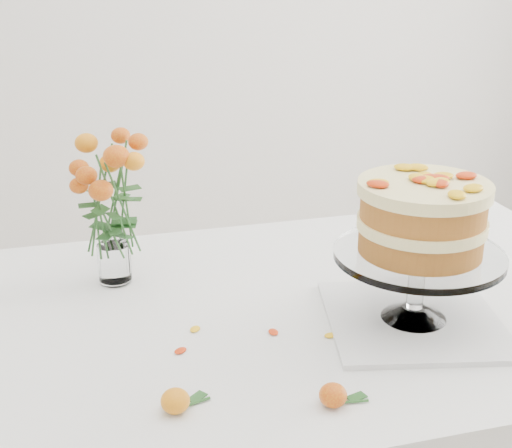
% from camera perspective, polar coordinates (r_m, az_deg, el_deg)
% --- Properties ---
extents(table, '(1.43, 0.93, 0.76)m').
position_cam_1_polar(table, '(1.51, 4.68, -8.97)').
color(table, tan).
rests_on(table, ground).
extents(napkin, '(0.39, 0.39, 0.01)m').
position_cam_1_polar(napkin, '(1.42, 12.45, -7.48)').
color(napkin, silver).
rests_on(napkin, table).
extents(cake_stand, '(0.32, 0.32, 0.29)m').
position_cam_1_polar(cake_stand, '(1.34, 13.10, -0.07)').
color(cake_stand, silver).
rests_on(cake_stand, napkin).
extents(rose_vase, '(0.30, 0.30, 0.35)m').
position_cam_1_polar(rose_vase, '(1.50, -11.68, 2.57)').
color(rose_vase, silver).
rests_on(rose_vase, table).
extents(loose_rose_near, '(0.08, 0.05, 0.04)m').
position_cam_1_polar(loose_rose_near, '(1.15, -6.45, -13.89)').
color(loose_rose_near, orange).
rests_on(loose_rose_near, table).
extents(loose_rose_far, '(0.08, 0.05, 0.04)m').
position_cam_1_polar(loose_rose_far, '(1.16, 6.20, -13.47)').
color(loose_rose_far, '#B82708').
rests_on(loose_rose_far, table).
extents(stray_petal_a, '(0.03, 0.02, 0.00)m').
position_cam_1_polar(stray_petal_a, '(1.36, 1.39, -8.65)').
color(stray_petal_a, yellow).
rests_on(stray_petal_a, table).
extents(stray_petal_b, '(0.03, 0.02, 0.00)m').
position_cam_1_polar(stray_petal_b, '(1.35, 6.00, -8.86)').
color(stray_petal_b, yellow).
rests_on(stray_petal_b, table).
extents(stray_petal_c, '(0.03, 0.02, 0.00)m').
position_cam_1_polar(stray_petal_c, '(1.33, 8.25, -9.42)').
color(stray_petal_c, yellow).
rests_on(stray_petal_c, table).
extents(stray_petal_d, '(0.03, 0.02, 0.00)m').
position_cam_1_polar(stray_petal_d, '(1.37, -4.89, -8.39)').
color(stray_petal_d, yellow).
rests_on(stray_petal_d, table).
extents(stray_petal_e, '(0.03, 0.02, 0.00)m').
position_cam_1_polar(stray_petal_e, '(1.30, -6.07, -10.06)').
color(stray_petal_e, yellow).
rests_on(stray_petal_e, table).
extents(stray_petal_f, '(0.03, 0.02, 0.00)m').
position_cam_1_polar(stray_petal_f, '(1.53, 16.49, -5.89)').
color(stray_petal_f, yellow).
rests_on(stray_petal_f, table).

